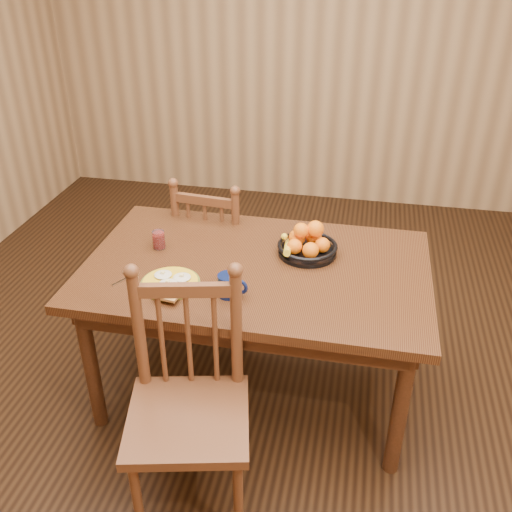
% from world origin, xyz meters
% --- Properties ---
extents(room, '(4.52, 5.02, 2.72)m').
position_xyz_m(room, '(0.00, 0.00, 1.35)').
color(room, black).
rests_on(room, ground).
extents(dining_table, '(1.60, 1.00, 0.75)m').
position_xyz_m(dining_table, '(0.00, 0.00, 0.67)').
color(dining_table, black).
rests_on(dining_table, ground).
extents(chair_far, '(0.46, 0.45, 0.94)m').
position_xyz_m(chair_far, '(-0.35, 0.56, 0.46)').
color(chair_far, '#523018').
rests_on(chair_far, ground).
extents(chair_near, '(0.55, 0.54, 1.03)m').
position_xyz_m(chair_near, '(-0.13, -0.69, 0.50)').
color(chair_near, '#523018').
rests_on(chair_near, ground).
extents(breakfast_plate, '(0.26, 0.29, 0.04)m').
position_xyz_m(breakfast_plate, '(-0.34, -0.24, 0.76)').
color(breakfast_plate, '#59601E').
rests_on(breakfast_plate, dining_table).
extents(fork, '(0.05, 0.18, 0.00)m').
position_xyz_m(fork, '(-0.35, -0.19, 0.75)').
color(fork, silver).
rests_on(fork, dining_table).
extents(spoon, '(0.07, 0.15, 0.01)m').
position_xyz_m(spoon, '(-0.57, -0.20, 0.75)').
color(spoon, silver).
rests_on(spoon, dining_table).
extents(coffee_mug, '(0.13, 0.09, 0.10)m').
position_xyz_m(coffee_mug, '(-0.06, -0.27, 0.80)').
color(coffee_mug, '#091236').
rests_on(coffee_mug, dining_table).
extents(juice_glass, '(0.06, 0.06, 0.09)m').
position_xyz_m(juice_glass, '(-0.50, 0.07, 0.79)').
color(juice_glass, silver).
rests_on(juice_glass, dining_table).
extents(fruit_bowl, '(0.29, 0.29, 0.17)m').
position_xyz_m(fruit_bowl, '(0.22, 0.16, 0.80)').
color(fruit_bowl, black).
rests_on(fruit_bowl, dining_table).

